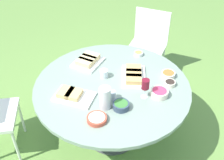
{
  "coord_description": "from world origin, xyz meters",
  "views": [
    {
      "loc": [
        0.54,
        1.9,
        2.34
      ],
      "look_at": [
        0.0,
        0.0,
        0.77
      ],
      "focal_mm": 45.0,
      "sensor_mm": 36.0,
      "label": 1
    }
  ],
  "objects_px": {
    "dining_table": "(112,92)",
    "wine_glass": "(145,85)",
    "water_pitcher": "(105,98)",
    "chair_near_left": "(149,41)"
  },
  "relations": [
    {
      "from": "water_pitcher",
      "to": "chair_near_left",
      "type": "bearing_deg",
      "value": -126.33
    },
    {
      "from": "chair_near_left",
      "to": "water_pitcher",
      "type": "bearing_deg",
      "value": 53.67
    },
    {
      "from": "dining_table",
      "to": "wine_glass",
      "type": "xyz_separation_m",
      "value": [
        -0.23,
        0.23,
        0.22
      ]
    },
    {
      "from": "dining_table",
      "to": "wine_glass",
      "type": "relative_size",
      "value": 7.6
    },
    {
      "from": "water_pitcher",
      "to": "dining_table",
      "type": "bearing_deg",
      "value": -117.18
    },
    {
      "from": "dining_table",
      "to": "water_pitcher",
      "type": "relative_size",
      "value": 7.15
    },
    {
      "from": "dining_table",
      "to": "wine_glass",
      "type": "height_order",
      "value": "wine_glass"
    },
    {
      "from": "wine_glass",
      "to": "water_pitcher",
      "type": "bearing_deg",
      "value": 4.07
    },
    {
      "from": "dining_table",
      "to": "water_pitcher",
      "type": "xyz_separation_m",
      "value": [
        0.13,
        0.26,
        0.19
      ]
    },
    {
      "from": "chair_near_left",
      "to": "wine_glass",
      "type": "distance_m",
      "value": 1.32
    }
  ]
}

